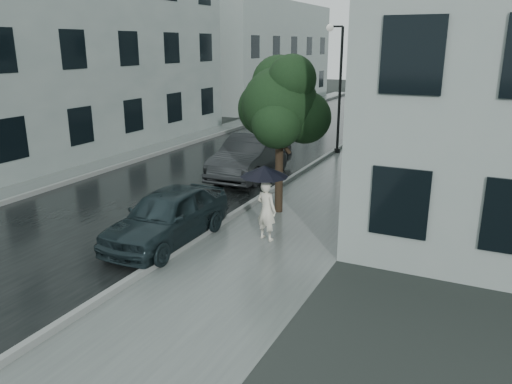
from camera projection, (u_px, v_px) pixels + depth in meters
The scene contains 14 objects.
ground at pixel (230, 270), 11.06m from camera, with size 120.00×120.00×0.00m, color black.
sidewalk at pixel (368, 161), 21.33m from camera, with size 3.50×60.00×0.01m, color slate.
kerb_near at pixel (328, 155), 22.06m from camera, with size 0.15×60.00×0.15m, color slate.
asphalt_road at pixel (256, 150), 23.53m from camera, with size 6.85×60.00×0.00m, color black.
kerb_far at pixel (193, 142), 24.95m from camera, with size 0.15×60.00×0.15m, color slate.
sidewalk_far at pixel (178, 142), 25.35m from camera, with size 1.70×60.00×0.01m, color #4C5451.
building_far_a at pixel (43, 45), 22.30m from camera, with size 7.02×20.00×9.50m.
building_far_b at pixel (255, 54), 41.53m from camera, with size 7.02×18.00×8.00m.
pedestrian at pixel (266, 210), 12.57m from camera, with size 0.57×0.37×1.56m, color silver.
umbrella at pixel (264, 171), 12.26m from camera, with size 1.61×1.61×1.06m.
street_tree at pixel (281, 104), 14.07m from camera, with size 2.81×2.56×4.57m.
lamp_post at pixel (337, 81), 22.04m from camera, with size 0.84×0.38×5.63m.
car_near at pixel (167, 216), 12.47m from camera, with size 1.62×4.02×1.37m, color black.
car_far at pixel (251, 156), 18.66m from camera, with size 1.66×4.75×1.57m, color black.
Camera 1 is at (4.88, -8.86, 4.83)m, focal length 35.00 mm.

